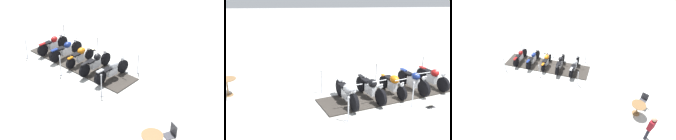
# 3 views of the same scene
# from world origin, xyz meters

# --- Properties ---
(ground_plane) EXTENTS (80.00, 80.00, 0.00)m
(ground_plane) POSITION_xyz_m (0.00, 0.00, 0.00)
(ground_plane) COLOR silver
(display_platform) EXTENTS (3.89, 6.95, 0.05)m
(display_platform) POSITION_xyz_m (0.00, 0.00, 0.03)
(display_platform) COLOR #38332D
(display_platform) RESTS_ON ground_plane
(motorcycle_chrome) EXTENTS (2.28, 0.96, 1.05)m
(motorcycle_chrome) POSITION_xyz_m (0.81, -2.14, 0.53)
(motorcycle_chrome) COLOR black
(motorcycle_chrome) RESTS_ON display_platform
(motorcycle_black) EXTENTS (2.23, 1.03, 1.04)m
(motorcycle_black) POSITION_xyz_m (0.42, -1.06, 0.54)
(motorcycle_black) COLOR black
(motorcycle_black) RESTS_ON display_platform
(motorcycle_copper) EXTENTS (1.93, 0.89, 0.91)m
(motorcycle_copper) POSITION_xyz_m (0.04, 0.01, 0.54)
(motorcycle_copper) COLOR black
(motorcycle_copper) RESTS_ON display_platform
(motorcycle_navy) EXTENTS (2.22, 0.99, 1.04)m
(motorcycle_navy) POSITION_xyz_m (-0.36, 1.09, 0.52)
(motorcycle_navy) COLOR black
(motorcycle_navy) RESTS_ON display_platform
(motorcycle_maroon) EXTENTS (2.08, 0.96, 1.01)m
(motorcycle_maroon) POSITION_xyz_m (-0.76, 2.16, 0.51)
(motorcycle_maroon) COLOR black
(motorcycle_maroon) RESTS_ON display_platform
(stanchion_right_front) EXTENTS (0.30, 0.30, 1.03)m
(stanchion_right_front) POSITION_xyz_m (2.30, -2.23, 0.35)
(stanchion_right_front) COLOR silver
(stanchion_right_front) RESTS_ON ground_plane
(stanchion_left_front) EXTENTS (0.33, 0.33, 1.14)m
(stanchion_left_front) POSITION_xyz_m (-0.34, -3.19, 0.37)
(stanchion_left_front) COLOR silver
(stanchion_left_front) RESTS_ON ground_plane
(stanchion_right_mid) EXTENTS (0.32, 0.32, 1.14)m
(stanchion_right_mid) POSITION_xyz_m (1.32, 0.48, 0.38)
(stanchion_right_mid) COLOR silver
(stanchion_right_mid) RESTS_ON ground_plane
(stanchion_left_rear) EXTENTS (0.34, 0.34, 1.11)m
(stanchion_left_rear) POSITION_xyz_m (-2.30, 2.23, 0.34)
(stanchion_left_rear) COLOR silver
(stanchion_left_rear) RESTS_ON ground_plane
(stanchion_right_rear) EXTENTS (0.31, 0.31, 1.11)m
(stanchion_right_rear) POSITION_xyz_m (0.34, 3.19, 0.38)
(stanchion_right_rear) COLOR silver
(stanchion_right_rear) RESTS_ON ground_plane
(stanchion_left_mid) EXTENTS (0.29, 0.29, 1.12)m
(stanchion_left_mid) POSITION_xyz_m (-1.32, -0.48, 0.40)
(stanchion_left_mid) COLOR silver
(stanchion_left_mid) RESTS_ON ground_plane
(info_placard) EXTENTS (0.32, 0.40, 0.18)m
(info_placard) POSITION_xyz_m (1.36, 1.26, 0.06)
(info_placard) COLOR #333338
(info_placard) RESTS_ON ground_plane
(cafe_table) EXTENTS (0.82, 0.82, 0.79)m
(cafe_table) POSITION_xyz_m (-0.42, -7.39, 0.60)
(cafe_table) COLOR olive
(cafe_table) RESTS_ON ground_plane
(cafe_chair_near_table) EXTENTS (0.43, 0.43, 0.96)m
(cafe_chair_near_table) POSITION_xyz_m (0.40, -7.46, 0.55)
(cafe_chair_near_table) COLOR #2D2D33
(cafe_chair_near_table) RESTS_ON ground_plane
(bystander_person) EXTENTS (0.44, 0.31, 1.71)m
(bystander_person) POSITION_xyz_m (-1.72, -8.33, 1.03)
(bystander_person) COLOR #23232D
(bystander_person) RESTS_ON ground_plane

